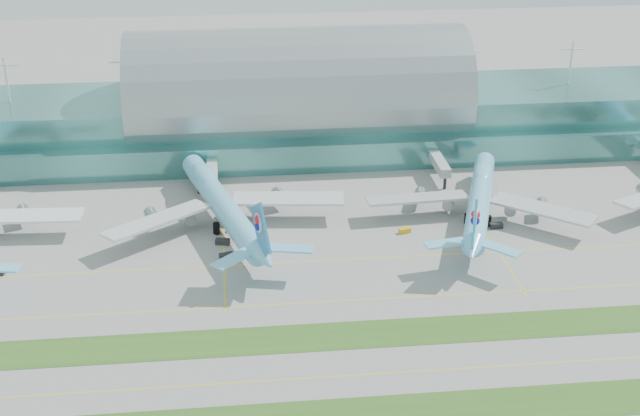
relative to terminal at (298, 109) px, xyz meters
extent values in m
plane|color=gray|center=(-0.01, -128.79, -14.23)|extent=(700.00, 700.00, 0.00)
cube|color=#3D7A75|center=(-0.01, 1.21, -4.23)|extent=(340.00, 42.00, 20.00)
cube|color=#3D7A75|center=(-0.01, -22.79, -9.23)|extent=(340.00, 8.00, 10.00)
ellipsoid|color=#9EA5A8|center=(-0.01, 1.21, 5.77)|extent=(340.00, 46.20, 16.17)
cylinder|color=white|center=(-0.01, 1.21, 13.77)|extent=(0.80, 0.80, 16.00)
cube|color=#B2B7B7|center=(-31.01, -33.79, -8.73)|extent=(3.50, 22.00, 3.00)
cylinder|color=black|center=(-31.01, -43.79, -12.23)|extent=(1.00, 1.00, 4.00)
cube|color=#B2B7B7|center=(43.99, -33.79, -8.73)|extent=(3.50, 22.00, 3.00)
cylinder|color=black|center=(43.99, -43.79, -12.23)|extent=(1.00, 1.00, 4.00)
cube|color=#2D591E|center=(-0.01, -156.79, -14.19)|extent=(420.00, 12.00, 0.08)
cube|color=#2D591E|center=(-0.01, -126.79, -14.19)|extent=(420.00, 12.00, 0.08)
cube|color=yellow|center=(-0.01, -142.79, -14.22)|extent=(420.00, 0.35, 0.01)
cube|color=yellow|center=(-0.01, -110.79, -14.22)|extent=(420.00, 0.35, 0.01)
cube|color=yellow|center=(-0.01, -88.79, -14.22)|extent=(420.00, 0.35, 0.01)
cube|color=white|center=(-84.13, -63.82, -8.20)|extent=(32.14, 9.85, 1.29)
cylinder|color=gray|center=(-90.46, -59.93, -10.42)|extent=(5.26, 6.66, 3.60)
cylinder|color=#69C3E7|center=(-27.86, -63.58, -7.48)|extent=(25.35, 67.88, 6.86)
ellipsoid|color=#69C3E7|center=(-33.11, -45.10, -5.59)|extent=(11.97, 21.85, 4.89)
cone|color=#69C3E7|center=(-37.96, -28.02, -7.48)|extent=(8.11, 7.20, 6.86)
cone|color=#69C3E7|center=(-17.28, -100.84, -6.15)|extent=(8.99, 11.36, 6.52)
cube|color=silver|center=(-46.42, -71.16, -7.92)|extent=(31.33, 26.96, 1.35)
cylinder|color=gray|center=(-43.26, -64.05, -10.24)|extent=(5.28, 6.88, 3.76)
cube|color=silver|center=(-8.09, -60.27, -7.92)|extent=(33.90, 11.84, 1.35)
cylinder|color=gray|center=(-14.52, -55.88, -10.24)|extent=(5.28, 6.88, 3.76)
cube|color=#2877B6|center=(-17.88, -98.72, 0.82)|extent=(4.61, 14.17, 15.95)
cylinder|color=silver|center=(-18.18, -97.65, 2.48)|extent=(2.41, 5.38, 5.31)
cylinder|color=black|center=(-34.99, -38.50, -12.57)|extent=(1.99, 1.99, 3.32)
cylinder|color=black|center=(-29.85, -68.75, -12.57)|extent=(1.99, 1.99, 3.32)
cylinder|color=black|center=(-23.46, -66.93, -12.57)|extent=(1.99, 1.99, 3.32)
cylinder|color=#6ECAF2|center=(48.85, -67.00, -7.96)|extent=(26.26, 62.48, 6.37)
ellipsoid|color=#6ECAF2|center=(54.51, -50.08, -6.20)|extent=(11.89, 20.30, 4.54)
cone|color=#6ECAF2|center=(59.74, -34.44, -7.96)|extent=(7.68, 6.90, 6.37)
cone|color=#6ECAF2|center=(37.44, -101.13, -6.72)|extent=(8.68, 10.70, 6.06)
cube|color=#B9BDC0|center=(30.64, -63.09, -8.37)|extent=(31.26, 9.62, 1.26)
cylinder|color=gray|center=(36.79, -59.29, -10.53)|extent=(5.11, 6.47, 3.50)
cube|color=#B9BDC0|center=(65.75, -74.82, -8.37)|extent=(28.49, 25.91, 1.26)
cylinder|color=gray|center=(63.12, -68.09, -10.53)|extent=(5.11, 6.47, 3.50)
cube|color=#2EAECD|center=(38.09, -99.18, -0.24)|extent=(4.87, 13.01, 14.82)
cylinder|color=white|center=(38.41, -98.21, 1.30)|extent=(2.44, 4.97, 4.94)
cylinder|color=black|center=(56.53, -44.03, -12.68)|extent=(1.85, 1.85, 3.08)
cylinder|color=black|center=(44.62, -69.93, -12.68)|extent=(1.85, 1.85, 3.08)
cylinder|color=black|center=(50.47, -71.88, -12.68)|extent=(1.85, 1.85, 3.08)
cube|color=black|center=(-28.12, -75.88, -13.43)|extent=(4.42, 2.66, 1.60)
cube|color=black|center=(-27.15, -84.88, -13.42)|extent=(4.30, 3.01, 1.61)
cube|color=gold|center=(24.90, -74.15, -13.53)|extent=(3.71, 2.51, 1.39)
cube|color=black|center=(52.36, -74.03, -13.43)|extent=(3.79, 1.74, 1.60)
camera|label=1|loc=(-24.67, -303.62, 101.30)|focal=50.00mm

